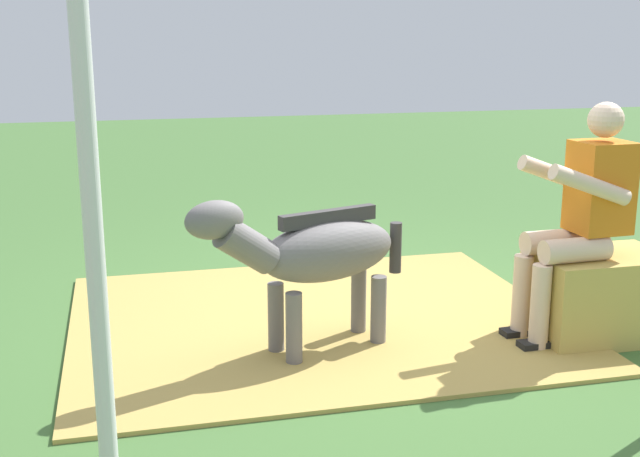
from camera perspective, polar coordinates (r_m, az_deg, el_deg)
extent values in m
plane|color=#426B33|center=(5.20, 2.82, -6.24)|extent=(24.00, 24.00, 0.00)
cube|color=tan|center=(5.12, -0.20, -6.43)|extent=(2.99, 2.45, 0.02)
cube|color=tan|center=(5.08, 18.89, -4.47)|extent=(0.77, 0.51, 0.51)
cylinder|color=beige|center=(4.78, 17.40, -1.45)|extent=(0.41, 0.16, 0.14)
cylinder|color=beige|center=(4.76, 15.11, -5.41)|extent=(0.11, 0.11, 0.51)
cube|color=black|center=(4.84, 14.94, -7.91)|extent=(0.22, 0.11, 0.06)
cylinder|color=beige|center=(4.94, 16.13, -0.87)|extent=(0.41, 0.16, 0.14)
cylinder|color=beige|center=(4.93, 13.91, -4.69)|extent=(0.11, 0.11, 0.51)
cube|color=black|center=(5.00, 13.76, -7.13)|extent=(0.22, 0.11, 0.06)
cube|color=orange|center=(4.90, 18.99, 2.77)|extent=(0.31, 0.29, 0.52)
cylinder|color=beige|center=(4.66, 18.35, 2.90)|extent=(0.50, 0.11, 0.26)
cylinder|color=beige|center=(4.92, 16.25, 3.61)|extent=(0.50, 0.11, 0.26)
sphere|color=beige|center=(4.84, 19.34, 7.18)|extent=(0.20, 0.20, 0.20)
ellipsoid|color=slate|center=(4.52, 0.56, -1.55)|extent=(0.90, 0.57, 0.34)
cylinder|color=slate|center=(4.42, -1.83, -7.09)|extent=(0.09, 0.09, 0.42)
cylinder|color=slate|center=(4.58, -3.10, -6.32)|extent=(0.09, 0.09, 0.42)
cylinder|color=slate|center=(4.71, 4.10, -5.78)|extent=(0.09, 0.09, 0.42)
cylinder|color=slate|center=(4.86, 2.71, -5.12)|extent=(0.09, 0.09, 0.42)
cylinder|color=slate|center=(4.25, -5.12, -1.20)|extent=(0.40, 0.28, 0.33)
ellipsoid|color=slate|center=(4.14, -7.39, 0.60)|extent=(0.35, 0.25, 0.20)
cube|color=#3A3838|center=(4.47, 0.57, 0.79)|extent=(0.59, 0.24, 0.08)
cylinder|color=#3A3838|center=(4.79, 5.30, -1.33)|extent=(0.07, 0.07, 0.30)
cylinder|color=brown|center=(5.81, 21.21, -3.85)|extent=(0.07, 0.07, 0.23)
cone|color=brown|center=(5.77, 21.33, -2.48)|extent=(0.06, 0.06, 0.06)
cylinder|color=silver|center=(2.54, -15.45, -1.86)|extent=(0.06, 0.06, 2.24)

